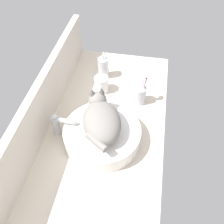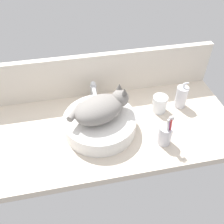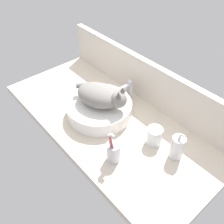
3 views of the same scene
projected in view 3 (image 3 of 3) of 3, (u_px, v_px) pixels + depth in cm
name	position (u px, v px, depth cm)	size (l,w,h in cm)	color
ground_plane	(108.00, 121.00, 141.27)	(131.06, 61.64, 4.00)	beige
backsplash_panel	(146.00, 80.00, 145.38)	(131.06, 3.60, 25.37)	silver
sink_basin	(99.00, 109.00, 139.74)	(36.36, 36.36, 8.30)	white
cat	(101.00, 95.00, 132.64)	(31.24, 24.78, 14.00)	gray
faucet	(128.00, 89.00, 147.81)	(3.60, 11.82, 13.60)	silver
soap_dispenser	(177.00, 147.00, 116.20)	(6.34, 6.34, 15.96)	silver
toothbrush_cup	(113.00, 152.00, 115.34)	(6.58, 6.58, 18.71)	silver
water_glass	(154.00, 137.00, 124.24)	(7.94, 7.94, 9.44)	white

